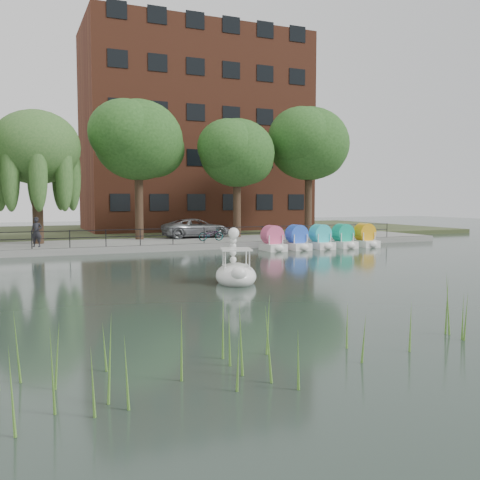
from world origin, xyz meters
TOP-DOWN VIEW (x-y plane):
  - ground_plane at (0.00, 0.00)m, footprint 120.00×120.00m
  - promenade at (0.00, 16.00)m, footprint 40.00×6.00m
  - kerb at (0.00, 13.05)m, footprint 40.00×0.25m
  - land_strip at (0.00, 30.00)m, footprint 60.00×22.00m
  - railing at (0.00, 13.25)m, footprint 32.00×0.05m
  - apartment_building at (7.00, 29.97)m, footprint 20.00×10.07m
  - willow_mid at (-7.50, 17.00)m, footprint 5.32×5.32m
  - broadleaf_center at (-1.00, 18.00)m, footprint 6.00×6.00m
  - broadleaf_right at (6.00, 17.50)m, footprint 5.40×5.40m
  - broadleaf_far at (12.50, 18.50)m, footprint 6.30×6.30m
  - minivan at (3.10, 18.07)m, footprint 2.72×5.63m
  - bicycle at (3.02, 14.81)m, footprint 0.63×1.73m
  - pedestrian at (-7.70, 14.50)m, footprint 0.84×0.71m
  - swan_boat at (-1.24, 0.31)m, footprint 2.15×2.74m
  - pedal_boat_row at (9.02, 10.97)m, footprint 7.95×1.70m

SIDE VIEW (x-z plane):
  - ground_plane at x=0.00m, z-range 0.00..0.00m
  - land_strip at x=0.00m, z-range 0.00..0.36m
  - promenade at x=0.00m, z-range 0.00..0.40m
  - kerb at x=0.00m, z-range 0.00..0.40m
  - swan_boat at x=-1.24m, z-range -0.57..1.47m
  - pedal_boat_row at x=9.02m, z-range -0.09..1.31m
  - bicycle at x=3.02m, z-range 0.40..1.40m
  - railing at x=0.00m, z-range 0.65..1.65m
  - minivan at x=3.10m, z-range 0.40..1.95m
  - pedestrian at x=-7.70m, z-range 0.40..2.38m
  - willow_mid at x=-7.50m, z-range 2.17..10.32m
  - broadleaf_right at x=6.00m, z-range 2.22..10.55m
  - broadleaf_center at x=-1.00m, z-range 2.44..11.69m
  - broadleaf_far at x=12.50m, z-range 2.54..12.25m
  - apartment_building at x=7.00m, z-range 0.36..18.36m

